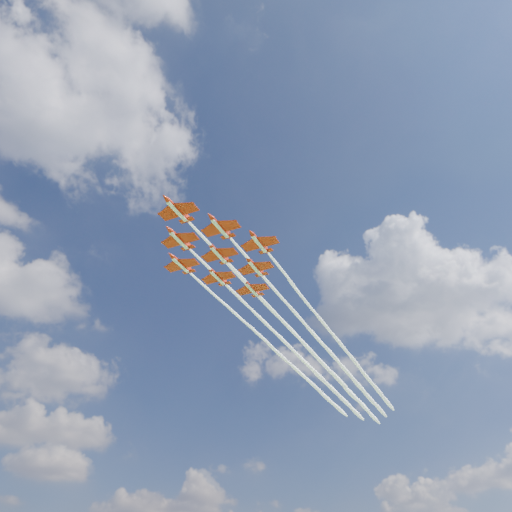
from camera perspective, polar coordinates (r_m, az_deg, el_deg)
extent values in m
cylinder|color=#AC1D09|center=(125.90, -8.99, 5.19)|extent=(8.00, 5.91, 1.21)
cone|color=#AC1D09|center=(122.53, -10.39, 6.64)|extent=(2.50, 2.23, 1.21)
cone|color=#AC1D09|center=(129.20, -7.75, 3.89)|extent=(1.99, 1.83, 1.10)
ellipsoid|color=black|center=(124.85, -9.52, 5.94)|extent=(2.46, 2.11, 0.79)
cube|color=#AC1D09|center=(126.21, -8.86, 5.03)|extent=(8.57, 10.38, 0.15)
cube|color=#AC1D09|center=(128.70, -7.93, 4.08)|extent=(3.49, 4.15, 0.13)
cube|color=#AC1D09|center=(129.45, -7.84, 4.38)|extent=(1.55, 1.11, 1.98)
cube|color=silver|center=(125.56, -9.01, 5.00)|extent=(7.42, 5.42, 0.13)
cylinder|color=#AC1D09|center=(130.20, -4.13, 3.29)|extent=(8.00, 5.91, 1.21)
cone|color=#AC1D09|center=(126.48, -5.33, 4.66)|extent=(2.50, 2.23, 1.21)
cone|color=#AC1D09|center=(133.80, -3.07, 2.08)|extent=(1.99, 1.83, 1.10)
ellipsoid|color=black|center=(129.00, -4.59, 4.00)|extent=(2.46, 2.11, 0.79)
cube|color=#AC1D09|center=(130.54, -4.02, 3.14)|extent=(8.57, 10.38, 0.15)
cube|color=#AC1D09|center=(133.26, -3.22, 2.26)|extent=(3.49, 4.15, 0.13)
cube|color=#AC1D09|center=(134.00, -3.16, 2.55)|extent=(1.55, 1.11, 1.98)
cube|color=silver|center=(129.86, -4.14, 3.10)|extent=(7.42, 5.42, 0.13)
cylinder|color=#AC1D09|center=(135.74, -8.77, 1.90)|extent=(8.00, 5.91, 1.21)
cone|color=#AC1D09|center=(132.17, -10.05, 3.16)|extent=(2.50, 2.23, 1.21)
cone|color=#AC1D09|center=(139.20, -7.63, 0.77)|extent=(1.99, 1.83, 1.10)
ellipsoid|color=black|center=(134.59, -9.25, 2.56)|extent=(2.46, 2.11, 0.79)
cube|color=#AC1D09|center=(136.07, -8.65, 1.75)|extent=(8.57, 10.38, 0.15)
cube|color=#AC1D09|center=(138.68, -7.79, 0.94)|extent=(3.49, 4.15, 0.13)
cube|color=#AC1D09|center=(139.39, -7.71, 1.22)|extent=(1.55, 1.11, 1.98)
cube|color=silver|center=(135.42, -8.79, 1.71)|extent=(7.42, 5.42, 0.13)
cylinder|color=#AC1D09|center=(135.49, 0.37, 1.51)|extent=(8.00, 5.91, 1.21)
cone|color=#AC1D09|center=(131.48, -0.65, 2.77)|extent=(2.50, 2.23, 1.21)
cone|color=#AC1D09|center=(139.36, 1.26, 0.39)|extent=(1.99, 1.83, 1.10)
ellipsoid|color=black|center=(134.17, -0.03, 2.18)|extent=(2.46, 2.11, 0.79)
cube|color=#AC1D09|center=(135.87, 0.46, 1.37)|extent=(8.57, 10.38, 0.15)
cube|color=#AC1D09|center=(138.78, 1.13, 0.55)|extent=(3.49, 4.15, 0.13)
cube|color=#AC1D09|center=(139.51, 1.17, 0.84)|extent=(1.55, 1.11, 1.98)
cube|color=silver|center=(135.17, 0.37, 1.32)|extent=(7.42, 5.42, 0.13)
cylinder|color=#AC1D09|center=(140.27, -4.27, 0.24)|extent=(8.00, 5.91, 1.21)
cone|color=#AC1D09|center=(136.39, -5.39, 1.41)|extent=(2.50, 2.23, 1.21)
cone|color=#AC1D09|center=(144.01, -3.28, -0.81)|extent=(1.99, 1.83, 1.10)
ellipsoid|color=black|center=(138.99, -4.70, 0.87)|extent=(2.46, 2.11, 0.79)
cube|color=#AC1D09|center=(140.63, -4.17, 0.10)|extent=(8.57, 10.38, 0.15)
cube|color=#AC1D09|center=(143.44, -3.43, -0.66)|extent=(3.49, 4.15, 0.13)
cube|color=#AC1D09|center=(144.15, -3.37, -0.37)|extent=(1.55, 1.11, 1.98)
cube|color=silver|center=(139.96, -4.28, 0.05)|extent=(7.42, 5.42, 0.13)
cylinder|color=#AC1D09|center=(145.96, -8.58, -0.95)|extent=(8.00, 5.91, 1.21)
cone|color=#AC1D09|center=(142.24, -9.77, 0.15)|extent=(2.50, 2.23, 1.21)
cone|color=#AC1D09|center=(149.56, -7.52, -1.93)|extent=(1.99, 1.83, 1.10)
ellipsoid|color=black|center=(144.73, -9.03, -0.35)|extent=(2.46, 2.11, 0.79)
cube|color=#AC1D09|center=(146.31, -8.47, -1.07)|extent=(8.57, 10.38, 0.15)
cube|color=#AC1D09|center=(149.02, -7.67, -1.78)|extent=(3.49, 4.15, 0.13)
cube|color=#AC1D09|center=(149.70, -7.60, -1.50)|extent=(1.55, 1.11, 1.98)
cube|color=silver|center=(145.67, -8.60, -1.13)|extent=(7.42, 5.42, 0.13)
cylinder|color=#AC1D09|center=(145.71, -0.09, -1.31)|extent=(8.00, 5.91, 1.21)
cone|color=#AC1D09|center=(141.57, -1.04, -0.22)|extent=(2.50, 2.23, 1.21)
cone|color=#AC1D09|center=(149.69, 0.76, -2.28)|extent=(1.99, 1.83, 1.10)
ellipsoid|color=black|center=(144.32, -0.46, -0.72)|extent=(2.46, 2.11, 0.79)
cube|color=#AC1D09|center=(146.10, 0.00, -1.43)|extent=(8.57, 10.38, 0.15)
cube|color=#AC1D09|center=(149.09, 0.64, -2.14)|extent=(3.49, 4.15, 0.13)
cube|color=#AC1D09|center=(149.79, 0.67, -1.86)|extent=(1.55, 1.11, 1.98)
cube|color=silver|center=(145.42, -0.09, -1.49)|extent=(7.42, 5.42, 0.13)
cylinder|color=#AC1D09|center=(150.68, -4.40, -2.40)|extent=(8.00, 5.91, 1.21)
cone|color=#AC1D09|center=(146.68, -5.44, -1.38)|extent=(2.50, 2.23, 1.21)
cone|color=#AC1D09|center=(154.53, -3.47, -3.32)|extent=(1.99, 1.83, 1.10)
ellipsoid|color=black|center=(149.33, -4.80, -1.84)|extent=(2.46, 2.11, 0.79)
cube|color=#AC1D09|center=(151.06, -4.30, -2.52)|extent=(8.57, 10.38, 0.15)
cube|color=#AC1D09|center=(153.95, -3.61, -3.18)|extent=(3.49, 4.15, 0.13)
cube|color=#AC1D09|center=(154.63, -3.55, -2.91)|extent=(1.55, 1.11, 1.98)
cube|color=silver|center=(150.40, -4.41, -2.58)|extent=(7.42, 5.42, 0.13)
cylinder|color=#AC1D09|center=(156.25, -0.49, -3.76)|extent=(8.00, 5.91, 1.21)
cone|color=#AC1D09|center=(152.01, -1.39, -2.81)|extent=(2.50, 2.23, 1.21)
cone|color=#AC1D09|center=(160.31, 0.32, -4.60)|extent=(1.99, 1.83, 1.10)
ellipsoid|color=black|center=(154.80, -0.84, -3.23)|extent=(2.46, 2.11, 0.79)
cube|color=#AC1D09|center=(156.65, -0.40, -3.86)|extent=(8.57, 10.38, 0.15)
cube|color=#AC1D09|center=(159.70, 0.20, -4.48)|extent=(3.49, 4.15, 0.13)
cube|color=#AC1D09|center=(160.36, 0.23, -4.20)|extent=(1.55, 1.11, 1.98)
cube|color=silver|center=(155.97, -0.49, -3.93)|extent=(7.42, 5.42, 0.13)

